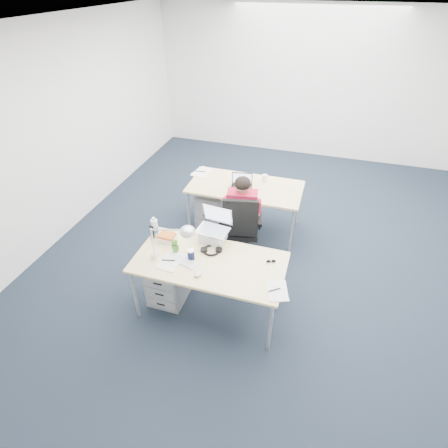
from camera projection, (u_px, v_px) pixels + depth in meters
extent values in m
plane|color=black|center=(267.00, 252.00, 4.92)|extent=(7.00, 7.00, 0.00)
cube|color=silver|center=(308.00, 86.00, 6.80)|extent=(6.00, 0.02, 2.80)
cube|color=silver|center=(60.00, 133.00, 4.81)|extent=(0.02, 7.00, 2.80)
cube|color=white|center=(289.00, 25.00, 3.27)|extent=(6.00, 7.00, 0.01)
cube|color=#D7BE7C|center=(209.00, 262.00, 3.69)|extent=(1.60, 0.80, 0.03)
cylinder|color=#B7BABC|center=(135.00, 294.00, 3.81)|extent=(0.04, 0.04, 0.70)
cylinder|color=#B7BABC|center=(270.00, 328.00, 3.45)|extent=(0.04, 0.04, 0.70)
cylinder|color=#B7BABC|center=(162.00, 254.00, 4.35)|extent=(0.04, 0.04, 0.70)
cylinder|color=#B7BABC|center=(282.00, 279.00, 4.00)|extent=(0.04, 0.04, 0.70)
cube|color=#D7BE7C|center=(245.00, 187.00, 4.98)|extent=(1.60, 0.80, 0.03)
cylinder|color=#B7BABC|center=(189.00, 213.00, 5.10)|extent=(0.04, 0.04, 0.70)
cylinder|color=#B7BABC|center=(291.00, 231.00, 4.74)|extent=(0.04, 0.04, 0.70)
cylinder|color=#B7BABC|center=(205.00, 189.00, 5.64)|extent=(0.04, 0.04, 0.70)
cylinder|color=#B7BABC|center=(298.00, 204.00, 5.28)|extent=(0.04, 0.04, 0.70)
cylinder|color=black|center=(240.00, 242.00, 4.71)|extent=(0.04, 0.04, 0.41)
cube|color=black|center=(241.00, 229.00, 4.58)|extent=(0.53, 0.53, 0.07)
cube|color=black|center=(240.00, 218.00, 4.21)|extent=(0.43, 0.13, 0.51)
cube|color=#C31B3C|center=(242.00, 209.00, 4.41)|extent=(0.40, 0.25, 0.51)
sphere|color=tan|center=(243.00, 185.00, 4.20)|extent=(0.20, 0.20, 0.20)
cube|color=gray|center=(169.00, 279.00, 4.10)|extent=(0.40, 0.50, 0.55)
cube|color=gray|center=(212.00, 207.00, 5.35)|extent=(0.40, 0.50, 0.55)
cube|color=white|center=(186.00, 262.00, 3.67)|extent=(0.30, 0.20, 0.01)
ellipsoid|color=white|center=(198.00, 274.00, 3.50)|extent=(0.10, 0.12, 0.04)
cylinder|color=#131B3B|center=(191.00, 255.00, 3.68)|extent=(0.09, 0.09, 0.12)
cylinder|color=silver|center=(155.00, 227.00, 3.96)|extent=(0.11, 0.11, 0.25)
cube|color=silver|center=(167.00, 238.00, 3.94)|extent=(0.23, 0.20, 0.09)
cube|color=black|center=(152.00, 232.00, 3.96)|extent=(0.05, 0.03, 0.16)
cube|color=#FFDF93|center=(170.00, 261.00, 3.67)|extent=(0.23, 0.31, 0.01)
cube|color=#FFDF93|center=(276.00, 291.00, 3.33)|extent=(0.27, 0.32, 0.01)
cylinder|color=white|center=(265.00, 178.00, 5.04)|extent=(0.09, 0.09, 0.11)
cube|color=white|center=(202.00, 172.00, 5.30)|extent=(0.29, 0.36, 0.01)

